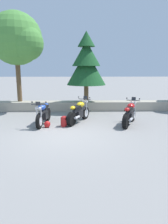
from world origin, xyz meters
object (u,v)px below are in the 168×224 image
(motorcycle_blue_near_left, at_px, (43,114))
(pine_tree_mid_left, at_px, (86,63))
(motorcycle_red_far_right, at_px, (130,114))
(rider_helmet, at_px, (47,124))
(motorcycle_yellow_centre, at_px, (79,112))
(leafy_tree_far_left, at_px, (18,40))
(rider_backpack, at_px, (64,121))

(motorcycle_blue_near_left, bearing_deg, pine_tree_mid_left, 55.24)
(motorcycle_red_far_right, distance_m, rider_helmet, 3.77)
(motorcycle_blue_near_left, xyz_separation_m, motorcycle_yellow_centre, (1.64, 0.34, 0.00))
(leafy_tree_far_left, bearing_deg, rider_backpack, -52.36)
(motorcycle_yellow_centre, bearing_deg, pine_tree_mid_left, 80.62)
(rider_backpack, xyz_separation_m, rider_helmet, (-0.73, -0.13, -0.11))
(motorcycle_red_far_right, bearing_deg, motorcycle_yellow_centre, 168.93)
(motorcycle_red_far_right, height_order, rider_backpack, motorcycle_red_far_right)
(leafy_tree_far_left, relative_size, pine_tree_mid_left, 1.28)
(rider_backpack, bearing_deg, motorcycle_yellow_centre, 47.79)
(motorcycle_blue_near_left, relative_size, leafy_tree_far_left, 0.40)
(motorcycle_yellow_centre, relative_size, pine_tree_mid_left, 0.47)
(motorcycle_yellow_centre, height_order, rider_backpack, motorcycle_yellow_centre)
(motorcycle_red_far_right, height_order, pine_tree_mid_left, pine_tree_mid_left)
(motorcycle_red_far_right, xyz_separation_m, rider_backpack, (-2.99, -0.27, -0.24))
(rider_helmet, relative_size, leafy_tree_far_left, 0.05)
(motorcycle_blue_near_left, height_order, motorcycle_red_far_right, same)
(motorcycle_blue_near_left, bearing_deg, motorcycle_red_far_right, -1.63)
(motorcycle_red_far_right, relative_size, pine_tree_mid_left, 0.47)
(motorcycle_blue_near_left, distance_m, rider_helmet, 0.67)
(rider_helmet, relative_size, pine_tree_mid_left, 0.07)
(rider_backpack, bearing_deg, motorcycle_blue_near_left, 158.51)
(leafy_tree_far_left, bearing_deg, motorcycle_yellow_centre, -40.14)
(rider_helmet, xyz_separation_m, pine_tree_mid_left, (1.83, 3.52, 2.73))
(motorcycle_red_far_right, xyz_separation_m, rider_helmet, (-3.73, -0.41, -0.35))
(motorcycle_blue_near_left, distance_m, rider_backpack, 1.08)
(pine_tree_mid_left, bearing_deg, rider_backpack, -108.00)
(motorcycle_blue_near_left, xyz_separation_m, rider_backpack, (0.98, -0.39, -0.24))
(motorcycle_yellow_centre, xyz_separation_m, motorcycle_red_far_right, (2.33, -0.46, 0.00))
(motorcycle_yellow_centre, distance_m, leafy_tree_far_left, 5.87)
(motorcycle_yellow_centre, distance_m, motorcycle_red_far_right, 2.38)
(motorcycle_blue_near_left, height_order, rider_backpack, motorcycle_blue_near_left)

